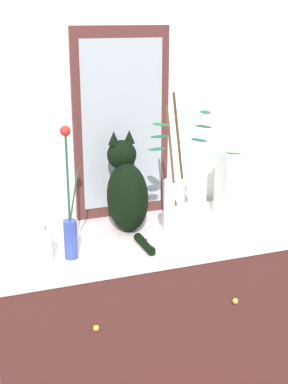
{
  "coord_description": "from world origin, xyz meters",
  "views": [
    {
      "loc": [
        -0.63,
        -1.81,
        1.76
      ],
      "look_at": [
        0.0,
        0.0,
        1.1
      ],
      "focal_mm": 48.71,
      "sensor_mm": 36.0,
      "label": 1
    }
  ],
  "objects_px": {
    "vase_slim_green": "(70,225)",
    "vase_glass_clear": "(174,201)",
    "sideboard": "(144,333)",
    "mirror_leaning": "(122,125)",
    "cat_sitting": "(127,191)",
    "jar_lidded_porcelain": "(232,179)",
    "bowl_porcelain": "(173,241)",
    "candle_pillar": "(47,246)"
  },
  "relations": [
    {
      "from": "bowl_porcelain",
      "to": "vase_slim_green",
      "type": "bearing_deg",
      "value": 174.71
    },
    {
      "from": "cat_sitting",
      "to": "vase_glass_clear",
      "type": "xyz_separation_m",
      "value": [
        0.11,
        -0.22,
        0.02
      ]
    },
    {
      "from": "sideboard",
      "to": "jar_lidded_porcelain",
      "type": "distance_m",
      "value": 0.76
    },
    {
      "from": "jar_lidded_porcelain",
      "to": "vase_glass_clear",
      "type": "bearing_deg",
      "value": -149.22
    },
    {
      "from": "jar_lidded_porcelain",
      "to": "mirror_leaning",
      "type": "bearing_deg",
      "value": 157.17
    },
    {
      "from": "mirror_leaning",
      "to": "vase_glass_clear",
      "type": "distance_m",
      "value": 0.45
    },
    {
      "from": "vase_slim_green",
      "to": "vase_glass_clear",
      "type": "relative_size",
      "value": 0.9
    },
    {
      "from": "sideboard",
      "to": "vase_glass_clear",
      "type": "distance_m",
      "value": 0.66
    },
    {
      "from": "jar_lidded_porcelain",
      "to": "bowl_porcelain",
      "type": "bearing_deg",
      "value": -149.53
    },
    {
      "from": "cat_sitting",
      "to": "jar_lidded_porcelain",
      "type": "distance_m",
      "value": 0.47
    },
    {
      "from": "mirror_leaning",
      "to": "vase_glass_clear",
      "type": "xyz_separation_m",
      "value": [
        0.08,
        -0.39,
        -0.21
      ]
    },
    {
      "from": "bowl_porcelain",
      "to": "mirror_leaning",
      "type": "bearing_deg",
      "value": 101.45
    },
    {
      "from": "cat_sitting",
      "to": "bowl_porcelain",
      "type": "height_order",
      "value": "cat_sitting"
    },
    {
      "from": "mirror_leaning",
      "to": "jar_lidded_porcelain",
      "type": "height_order",
      "value": "mirror_leaning"
    },
    {
      "from": "mirror_leaning",
      "to": "vase_glass_clear",
      "type": "height_order",
      "value": "mirror_leaning"
    },
    {
      "from": "vase_slim_green",
      "to": "vase_glass_clear",
      "type": "bearing_deg",
      "value": -5.64
    },
    {
      "from": "mirror_leaning",
      "to": "vase_slim_green",
      "type": "bearing_deg",
      "value": -130.48
    },
    {
      "from": "vase_glass_clear",
      "to": "bowl_porcelain",
      "type": "bearing_deg",
      "value": 96.36
    },
    {
      "from": "vase_slim_green",
      "to": "mirror_leaning",
      "type": "bearing_deg",
      "value": 49.52
    },
    {
      "from": "mirror_leaning",
      "to": "cat_sitting",
      "type": "relative_size",
      "value": 1.98
    },
    {
      "from": "vase_slim_green",
      "to": "bowl_porcelain",
      "type": "relative_size",
      "value": 2.37
    },
    {
      "from": "vase_slim_green",
      "to": "vase_glass_clear",
      "type": "xyz_separation_m",
      "value": [
        0.38,
        -0.04,
        0.06
      ]
    },
    {
      "from": "sideboard",
      "to": "bowl_porcelain",
      "type": "distance_m",
      "value": 0.51
    },
    {
      "from": "sideboard",
      "to": "vase_slim_green",
      "type": "distance_m",
      "value": 0.68
    },
    {
      "from": "sideboard",
      "to": "mirror_leaning",
      "type": "relative_size",
      "value": 1.56
    },
    {
      "from": "sideboard",
      "to": "vase_slim_green",
      "type": "xyz_separation_m",
      "value": [
        -0.32,
        -0.11,
        0.59
      ]
    },
    {
      "from": "mirror_leaning",
      "to": "bowl_porcelain",
      "type": "xyz_separation_m",
      "value": [
        0.08,
        -0.39,
        -0.37
      ]
    },
    {
      "from": "mirror_leaning",
      "to": "sideboard",
      "type": "bearing_deg",
      "value": -86.98
    },
    {
      "from": "vase_glass_clear",
      "to": "cat_sitting",
      "type": "bearing_deg",
      "value": 117.38
    },
    {
      "from": "cat_sitting",
      "to": "vase_glass_clear",
      "type": "relative_size",
      "value": 0.74
    },
    {
      "from": "vase_glass_clear",
      "to": "mirror_leaning",
      "type": "bearing_deg",
      "value": 101.42
    },
    {
      "from": "sideboard",
      "to": "candle_pillar",
      "type": "xyz_separation_m",
      "value": [
        -0.4,
        -0.11,
        0.52
      ]
    },
    {
      "from": "vase_slim_green",
      "to": "vase_glass_clear",
      "type": "height_order",
      "value": "vase_glass_clear"
    },
    {
      "from": "sideboard",
      "to": "cat_sitting",
      "type": "distance_m",
      "value": 0.63
    },
    {
      "from": "mirror_leaning",
      "to": "candle_pillar",
      "type": "relative_size",
      "value": 5.96
    },
    {
      "from": "cat_sitting",
      "to": "bowl_porcelain",
      "type": "distance_m",
      "value": 0.28
    },
    {
      "from": "mirror_leaning",
      "to": "bowl_porcelain",
      "type": "relative_size",
      "value": 3.88
    },
    {
      "from": "bowl_porcelain",
      "to": "jar_lidded_porcelain",
      "type": "height_order",
      "value": "jar_lidded_porcelain"
    },
    {
      "from": "sideboard",
      "to": "cat_sitting",
      "type": "relative_size",
      "value": 3.1
    },
    {
      "from": "vase_slim_green",
      "to": "bowl_porcelain",
      "type": "height_order",
      "value": "vase_slim_green"
    },
    {
      "from": "sideboard",
      "to": "vase_glass_clear",
      "type": "height_order",
      "value": "vase_glass_clear"
    },
    {
      "from": "sideboard",
      "to": "jar_lidded_porcelain",
      "type": "height_order",
      "value": "jar_lidded_porcelain"
    }
  ]
}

